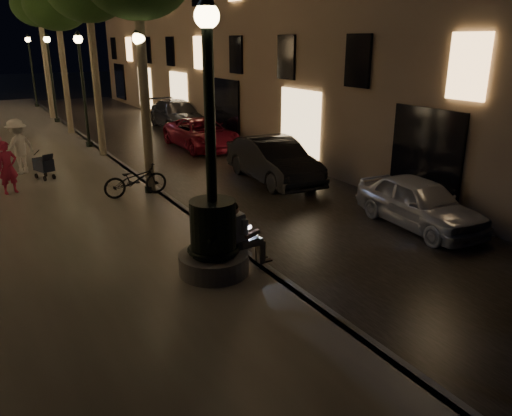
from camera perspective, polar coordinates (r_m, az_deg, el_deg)
ground at (r=22.27m, az=-17.11°, el=5.87°), size 120.00×120.00×0.00m
cobble_lane at (r=23.11m, az=-9.85°, el=6.89°), size 6.00×45.00×0.02m
curb_strip at (r=22.25m, az=-17.13°, el=6.12°), size 0.25×45.00×0.20m
fountain_lamppost at (r=9.71m, az=-4.95°, el=-1.92°), size 1.40×1.40×5.21m
seated_man_laptop at (r=10.07m, az=-1.75°, el=-2.78°), size 1.04×0.35×1.41m
tree_third at (r=26.68m, az=-21.86°, el=20.69°), size 3.00×3.00×7.20m
tree_far at (r=32.63m, az=-23.61°, el=20.41°), size 3.00×3.00×7.50m
lamp_curb_a at (r=15.02m, az=-12.84°, el=12.94°), size 0.36×0.36×4.81m
lamp_curb_b at (r=22.75m, az=-19.28°, el=14.18°), size 0.36×0.36×4.81m
lamp_curb_c at (r=30.62m, az=-22.45°, el=14.73°), size 0.36×0.36×4.81m
lamp_curb_d at (r=38.54m, az=-24.33°, el=15.03°), size 0.36×0.36×4.81m
stroller at (r=18.01m, az=-23.10°, el=4.56°), size 0.62×0.96×0.97m
car_front at (r=13.47m, az=18.19°, el=0.57°), size 1.82×3.89×1.29m
car_second at (r=17.00m, az=1.99°, el=5.49°), size 1.88×4.61×1.49m
car_third at (r=22.59m, az=-6.23°, el=8.44°), size 2.20×4.71×1.30m
car_rear at (r=27.90m, az=-8.99°, el=10.48°), size 2.50×5.35×1.51m
pedestrian_red at (r=16.70m, az=-26.50°, el=4.17°), size 0.67×0.55×1.59m
pedestrian_white at (r=19.06m, az=-25.53°, el=6.35°), size 1.40×1.26×1.89m
bicycle at (r=15.20m, az=-13.63°, el=3.17°), size 1.89×0.71×0.98m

